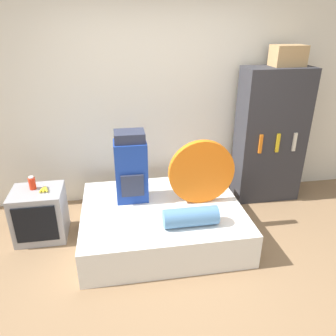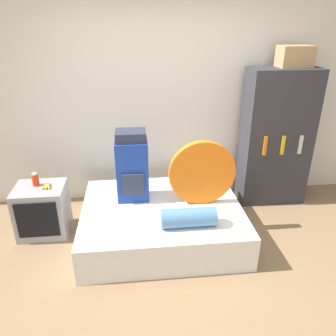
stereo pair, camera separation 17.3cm
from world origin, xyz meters
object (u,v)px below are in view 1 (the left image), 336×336
Objects in this scene: sleeping_roll at (191,217)px; cardboard_box at (288,56)px; canister at (32,183)px; bookshelf at (270,136)px; tent_bag at (201,172)px; backpack at (131,168)px; television at (40,214)px.

sleeping_roll is 1.43× the size of cardboard_box.
bookshelf is (2.85, 0.41, 0.22)m from canister.
canister is at bearing 157.29° from sleeping_roll.
tent_bag is 1.25m from bookshelf.
sleeping_roll is (0.52, -0.62, -0.29)m from backpack.
television is 1.51× the size of cardboard_box.
television is at bearing -58.62° from canister.
sleeping_roll is at bearing -22.71° from canister.
canister reaches higher than television.
sleeping_roll is 1.66m from television.
backpack is 1.10× the size of tent_bag.
backpack is at bearing -2.29° from canister.
bookshelf reaches higher than sleeping_roll.
sleeping_roll is 0.31× the size of bookshelf.
canister is at bearing 177.71° from backpack.
sleeping_roll is 0.94× the size of television.
bookshelf reaches higher than canister.
sleeping_roll is 1.71m from canister.
sleeping_roll is 1.71m from bookshelf.
tent_bag is 0.42× the size of bookshelf.
bookshelf is 0.98m from cardboard_box.
sleeping_roll is 3.67× the size of canister.
backpack is at bearing 130.46° from sleeping_roll.
tent_bag is 1.90× the size of cardboard_box.
television is 3.33m from cardboard_box.
canister is 0.09× the size of bookshelf.
sleeping_roll is (-0.21, -0.43, -0.26)m from tent_bag.
bookshelf is at bearing 9.51° from television.
backpack is at bearing -165.57° from cardboard_box.
backpack is at bearing -165.78° from bookshelf.
cardboard_box is (1.90, 0.49, 1.07)m from backpack.
tent_bag is (0.73, -0.19, -0.02)m from backpack.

